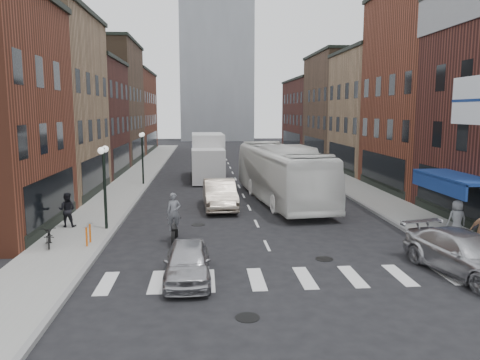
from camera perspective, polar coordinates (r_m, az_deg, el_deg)
name	(u,v)px	position (r m, az deg, el deg)	size (l,w,h in m)	color
ground	(270,253)	(19.46, 3.70, -8.83)	(160.00, 160.00, 0.00)	black
sidewalk_left	(136,178)	(41.20, -12.52, 0.29)	(3.00, 74.00, 0.15)	gray
sidewalk_right	(330,175)	(42.29, 10.93, 0.55)	(3.00, 74.00, 0.15)	gray
curb_left	(154,178)	(41.03, -10.45, 0.22)	(0.20, 74.00, 0.16)	gray
curb_right	(313,176)	(41.93, 8.95, 0.43)	(0.20, 74.00, 0.16)	gray
crosswalk_stripes	(282,278)	(16.65, 5.19, -11.87)	(12.00, 2.20, 0.01)	silver
bldg_left_mid_a	(17,105)	(34.66, -25.55, 8.26)	(10.30, 10.20, 12.30)	#8A694C
bldg_left_mid_b	(63,118)	(44.15, -20.81, 7.09)	(10.30, 10.20, 10.30)	#3F1B16
bldg_left_far_a	(92,103)	(54.80, -17.65, 8.97)	(10.30, 12.20, 13.30)	#4A3525
bldg_left_far_b	(115,112)	(68.51, -14.95, 8.06)	(10.30, 16.20, 11.30)	brown
bldg_right_mid_a	(453,91)	(36.92, 24.54, 9.84)	(10.30, 10.20, 14.30)	brown
bldg_right_mid_b	(395,112)	(45.92, 18.37, 7.87)	(10.30, 10.20, 11.30)	#8A694C
bldg_right_far_a	(357,107)	(56.24, 14.03, 8.58)	(10.30, 12.20, 12.30)	#4A3525
bldg_right_far_b	(325,115)	(69.67, 10.35, 7.80)	(10.30, 16.20, 10.30)	#3F1B16
awning_blue	(451,178)	(24.10, 24.38, 0.19)	(1.80, 5.00, 0.78)	navy
billboard_sign	(474,102)	(21.99, 26.67, 8.50)	(1.52, 3.00, 3.70)	black
distant_tower	(216,13)	(98.33, -2.97, 19.71)	(14.00, 14.00, 50.00)	#9399A0
streetlamp_near	(104,172)	(23.06, -16.23, 0.98)	(0.32, 1.22, 4.11)	black
streetlamp_far	(142,148)	(36.81, -11.83, 3.81)	(0.32, 1.22, 4.11)	black
bike_rack	(88,235)	(20.96, -18.00, -6.40)	(0.08, 0.68, 0.80)	#D8590C
box_truck	(208,157)	(39.72, -3.94, 2.80)	(2.82, 8.79, 3.80)	silver
motorcycle_rider	(174,219)	(20.84, -8.05, -4.77)	(0.65, 2.18, 2.22)	black
transit_bus	(281,173)	(29.89, 5.08, 0.82)	(3.06, 13.07, 3.64)	white
sedan_left_near	(188,262)	(16.31, -6.42, -9.87)	(1.56, 3.88, 1.32)	#AAAAAE
sedan_left_far	(220,194)	(27.79, -2.49, -1.75)	(1.82, 5.22, 1.72)	beige
curb_car	(465,254)	(18.50, 25.78, -8.16)	(2.10, 5.18, 1.50)	#B7B7BC
parked_bicycle	(49,236)	(21.27, -22.24, -6.31)	(0.58, 1.65, 0.87)	black
ped_left_solo	(67,210)	(24.32, -20.33, -3.42)	(0.82, 0.47, 1.69)	black
ped_right_c	(457,219)	(22.86, 24.92, -4.37)	(0.84, 0.55, 1.73)	slate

